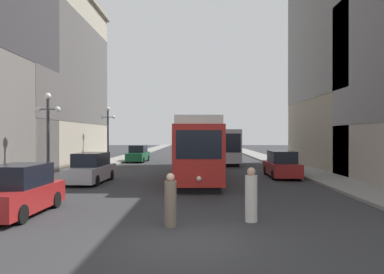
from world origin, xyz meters
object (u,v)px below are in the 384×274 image
Objects in this scene: streetcar at (196,147)px; lamp_post_left_far at (108,127)px; pedestrian_crossing_near at (251,196)px; pedestrian_crossing_far at (170,202)px; lamp_post_left_near at (48,124)px; transit_bus at (224,144)px; parked_car_left_mid at (91,169)px; parked_car_left_near at (138,154)px; parked_car_left_far at (18,192)px; parked_car_right_far at (282,165)px.

lamp_post_left_far is at bearing 126.96° from streetcar.
pedestrian_crossing_near is (1.91, -11.49, -1.26)m from streetcar.
streetcar is at bearing -132.35° from pedestrian_crossing_far.
pedestrian_crossing_far is 0.33× the size of lamp_post_left_near.
pedestrian_crossing_near is at bearing 156.08° from pedestrian_crossing_far.
transit_bus is 2.48× the size of parked_car_left_mid.
parked_car_left_near is 1.13× the size of parked_car_left_far.
parked_car_left_mid is 0.91× the size of lamp_post_left_far.
lamp_post_left_near is at bearing -160.03° from streetcar.
streetcar reaches higher than parked_car_left_near.
streetcar is 9.05m from lamp_post_left_near.
lamp_post_left_far is at bearing 90.00° from lamp_post_left_near.
parked_car_left_near and parked_car_left_far have the same top height.
transit_bus is 2.38× the size of lamp_post_left_near.
parked_car_left_far is (-12.33, -12.12, -0.00)m from parked_car_right_far.
parked_car_right_far is at bearing -44.59° from pedestrian_crossing_near.
parked_car_left_near is (-6.40, 16.17, -1.26)m from streetcar.
lamp_post_left_far is at bearing 101.47° from parked_car_left_mid.
pedestrian_crossing_near is at bearing 74.43° from parked_car_right_far.
streetcar is 6.71m from parked_car_left_mid.
lamp_post_left_near reaches higher than parked_car_left_far.
pedestrian_crossing_near is (-0.97, -26.52, -1.10)m from transit_bus.
parked_car_right_far is at bearing -76.80° from transit_bus.
parked_car_left_near is at bearing -48.31° from parked_car_right_far.
streetcar is 12.41m from parked_car_left_far.
transit_bus is 7.19× the size of pedestrian_crossing_far.
lamp_post_left_near reaches higher than parked_car_left_near.
parked_car_right_far is (12.33, -14.60, 0.00)m from parked_car_left_near.
streetcar is at bearing 60.20° from parked_car_left_far.
parked_car_left_near and parked_car_right_far have the same top height.
lamp_post_left_near is at bearing -88.51° from pedestrian_crossing_far.
lamp_post_left_near is (-11.18, -18.33, 1.60)m from transit_bus.
lamp_post_left_near reaches higher than pedestrian_crossing_far.
pedestrian_crossing_far is at bearing -76.67° from parked_car_left_near.
lamp_post_left_far is (-1.90, 20.94, 2.87)m from parked_car_left_far.
lamp_post_left_far reaches higher than pedestrian_crossing_near.
lamp_post_left_far is (-11.18, -4.65, 1.76)m from transit_bus.
parked_car_left_near reaches higher than pedestrian_crossing_far.
parked_car_left_mid is at bearing -118.76° from transit_bus.
lamp_post_left_far reaches higher than parked_car_left_far.
pedestrian_crossing_far is at bearing -59.54° from parked_car_left_mid.
streetcar reaches higher than pedestrian_crossing_near.
parked_car_left_mid is at bearing 42.50° from lamp_post_left_near.
parked_car_left_near is 1.01× the size of parked_car_left_mid.
parked_car_left_far is at bearing -109.47° from transit_bus.
parked_car_left_far is (-0.00, -9.00, -0.00)m from parked_car_left_mid.
pedestrian_crossing_near is at bearing -71.24° from parked_car_left_near.
parked_car_left_near is at bearing 84.42° from lamp_post_left_near.
parked_car_left_far is at bearing 46.05° from parked_car_right_far.
streetcar is 2.30× the size of lamp_post_left_far.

